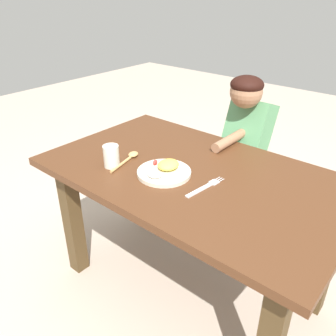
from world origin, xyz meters
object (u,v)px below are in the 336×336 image
object	(u,v)px
fork	(205,187)
drinking_cup	(111,156)
spoon	(129,158)
plate	(165,171)
person	(245,162)

from	to	relation	value
fork	drinking_cup	distance (m)	0.43
fork	spoon	size ratio (longest dim) A/B	1.01
plate	drinking_cup	world-z (taller)	drinking_cup
plate	fork	distance (m)	0.19
plate	spoon	bearing A→B (deg)	179.70
fork	drinking_cup	size ratio (longest dim) A/B	2.14
fork	person	bearing A→B (deg)	19.86
person	plate	bearing A→B (deg)	85.66
spoon	drinking_cup	size ratio (longest dim) A/B	2.13
fork	plate	bearing A→B (deg)	101.96
plate	fork	world-z (taller)	plate
person	fork	bearing A→B (deg)	103.27
fork	person	xyz separation A→B (m)	(-0.14, 0.60, -0.17)
spoon	drinking_cup	world-z (taller)	drinking_cup
spoon	drinking_cup	distance (m)	0.10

